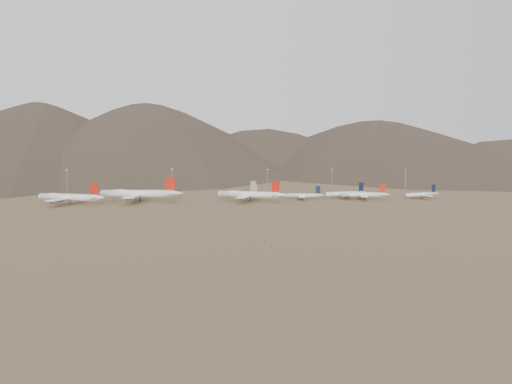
{
  "coord_description": "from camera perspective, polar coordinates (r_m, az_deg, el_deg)",
  "views": [
    {
      "loc": [
        -37.19,
        -426.79,
        51.63
      ],
      "look_at": [
        21.53,
        30.0,
        8.39
      ],
      "focal_mm": 35.0,
      "sensor_mm": 36.0,
      "label": 1
    }
  ],
  "objects": [
    {
      "name": "mountain_ridge",
      "position": [
        1330.95,
        -5.78,
        9.57
      ],
      "size": [
        4400.0,
        1000.0,
        300.0
      ],
      "color": "#47362A",
      "rests_on": "ground"
    },
    {
      "name": "mast_centre",
      "position": [
        544.5,
        1.31,
        1.42
      ],
      "size": [
        2.0,
        0.6,
        25.7
      ],
      "color": "gray",
      "rests_on": "ground"
    },
    {
      "name": "widebody_centre",
      "position": [
        466.05,
        -13.28,
        -0.17
      ],
      "size": [
        76.67,
        59.68,
        22.88
      ],
      "rotation": [
        0.0,
        0.0,
        -0.15
      ],
      "color": "white",
      "rests_on": "ground"
    },
    {
      "name": "narrowbody_a",
      "position": [
        475.71,
        5.4,
        -0.38
      ],
      "size": [
        39.25,
        28.64,
        13.05
      ],
      "rotation": [
        0.0,
        0.0,
        -0.17
      ],
      "color": "white",
      "rests_on": "ground"
    },
    {
      "name": "widebody_east",
      "position": [
        457.88,
        -0.78,
        -0.27
      ],
      "size": [
        61.92,
        49.67,
        19.47
      ],
      "rotation": [
        0.0,
        0.0,
        -0.38
      ],
      "color": "white",
      "rests_on": "ground"
    },
    {
      "name": "mast_east",
      "position": [
        582.21,
        8.68,
        1.62
      ],
      "size": [
        2.0,
        0.6,
        25.7
      ],
      "color": "gray",
      "rests_on": "ground"
    },
    {
      "name": "mast_far_east",
      "position": [
        599.9,
        16.71,
        1.56
      ],
      "size": [
        2.0,
        0.6,
        25.7
      ],
      "color": "gray",
      "rests_on": "ground"
    },
    {
      "name": "control_tower",
      "position": [
        552.84,
        -0.32,
        0.56
      ],
      "size": [
        8.0,
        8.0,
        12.0
      ],
      "color": "gray",
      "rests_on": "ground"
    },
    {
      "name": "desert_scrub",
      "position": [
        320.84,
        -8.87,
        -3.9
      ],
      "size": [
        424.96,
        175.84,
        0.93
      ],
      "color": "olive",
      "rests_on": "ground"
    },
    {
      "name": "narrowbody_b",
      "position": [
        490.64,
        10.27,
        -0.18
      ],
      "size": [
        45.79,
        33.64,
        15.33
      ],
      "rotation": [
        0.0,
        0.0,
        0.22
      ],
      "color": "white",
      "rests_on": "ground"
    },
    {
      "name": "narrowbody_c",
      "position": [
        483.99,
        12.32,
        -0.28
      ],
      "size": [
        46.52,
        34.1,
        15.53
      ],
      "rotation": [
        0.0,
        0.0,
        -0.2
      ],
      "color": "white",
      "rests_on": "ground"
    },
    {
      "name": "mast_far_west",
      "position": [
        572.55,
        -20.79,
        1.27
      ],
      "size": [
        2.0,
        0.6,
        25.7
      ],
      "color": "gray",
      "rests_on": "ground"
    },
    {
      "name": "widebody_west",
      "position": [
        463.46,
        -20.59,
        -0.54
      ],
      "size": [
        62.28,
        49.91,
        19.54
      ],
      "rotation": [
        0.0,
        0.0,
        -0.38
      ],
      "color": "white",
      "rests_on": "ground"
    },
    {
      "name": "mast_west",
      "position": [
        558.49,
        -9.56,
        1.45
      ],
      "size": [
        2.0,
        0.6,
        25.7
      ],
      "color": "gray",
      "rests_on": "ground"
    },
    {
      "name": "ground",
      "position": [
        431.51,
        -2.33,
        -1.51
      ],
      "size": [
        3000.0,
        3000.0,
        0.0
      ],
      "primitive_type": "plane",
      "color": "olive",
      "rests_on": "ground"
    },
    {
      "name": "narrowbody_d",
      "position": [
        507.83,
        18.45,
        -0.26
      ],
      "size": [
        39.29,
        29.18,
        13.38
      ],
      "rotation": [
        0.0,
        0.0,
        0.3
      ],
      "color": "white",
      "rests_on": "ground"
    }
  ]
}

